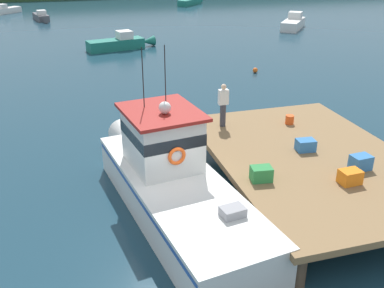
{
  "coord_description": "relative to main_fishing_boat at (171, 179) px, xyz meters",
  "views": [
    {
      "loc": [
        -2.5,
        -11.25,
        7.47
      ],
      "look_at": [
        1.2,
        1.51,
        1.4
      ],
      "focal_mm": 41.09,
      "sensor_mm": 36.0,
      "label": 1
    }
  ],
  "objects": [
    {
      "name": "main_fishing_boat",
      "position": [
        0.0,
        0.0,
        0.0
      ],
      "size": [
        3.73,
        9.96,
        4.8
      ],
      "color": "silver",
      "rests_on": "ground"
    },
    {
      "name": "dock",
      "position": [
        4.69,
        -0.07,
        0.07
      ],
      "size": [
        6.0,
        9.0,
        1.2
      ],
      "color": "#4C3D2D",
      "rests_on": "ground"
    },
    {
      "name": "bait_bucket",
      "position": [
        5.3,
        2.62,
        0.36
      ],
      "size": [
        0.32,
        0.32,
        0.34
      ],
      "primitive_type": "cylinder",
      "color": "#E04C19",
      "rests_on": "dock"
    },
    {
      "name": "moored_boat_far_left",
      "position": [
        19.01,
        27.73,
        -0.5
      ],
      "size": [
        4.58,
        5.28,
        1.49
      ],
      "color": "silver",
      "rests_on": "ground"
    },
    {
      "name": "crate_stack_near_edge",
      "position": [
        4.68,
        0.32,
        0.39
      ],
      "size": [
        0.64,
        0.49,
        0.39
      ],
      "primitive_type": "cube",
      "rotation": [
        0.0,
        0.0,
        -0.09
      ],
      "color": "#3370B2",
      "rests_on": "dock"
    },
    {
      "name": "moored_boat_far_right",
      "position": [
        -4.61,
        39.5,
        -0.63
      ],
      "size": [
        1.84,
        4.4,
        1.1
      ],
      "color": "#4C4C51",
      "rests_on": "ground"
    },
    {
      "name": "ground_plane",
      "position": [
        -0.11,
        -0.07,
        -1.01
      ],
      "size": [
        200.0,
        200.0,
        0.0
      ],
      "primitive_type": "plane",
      "color": "#193847"
    },
    {
      "name": "crate_single_far",
      "position": [
        2.43,
        -1.13,
        0.4
      ],
      "size": [
        0.65,
        0.51,
        0.42
      ],
      "primitive_type": "cube",
      "rotation": [
        0.0,
        0.0,
        -0.12
      ],
      "color": "#2D8442",
      "rests_on": "dock"
    },
    {
      "name": "mooring_buoy_inshore",
      "position": [
        8.85,
        13.78,
        -0.85
      ],
      "size": [
        0.32,
        0.32,
        0.32
      ],
      "primitive_type": "sphere",
      "color": "#EA5B19",
      "rests_on": "ground"
    },
    {
      "name": "deckhand_by_the_boat",
      "position": [
        2.78,
        3.14,
        1.05
      ],
      "size": [
        0.36,
        0.22,
        1.63
      ],
      "color": "#383842",
      "rests_on": "dock"
    },
    {
      "name": "crate_single_by_cleat",
      "position": [
        4.79,
        -2.0,
        0.4
      ],
      "size": [
        0.62,
        0.47,
        0.41
      ],
      "primitive_type": "cube",
      "rotation": [
        0.0,
        0.0,
        0.05
      ],
      "color": "orange",
      "rests_on": "dock"
    },
    {
      "name": "moored_boat_off_the_point",
      "position": [
        1.57,
        23.04,
        -0.53
      ],
      "size": [
        5.5,
        2.27,
        1.37
      ],
      "color": "#196B5B",
      "rests_on": "ground"
    },
    {
      "name": "moored_boat_outer_mooring",
      "position": [
        14.34,
        47.65,
        -0.55
      ],
      "size": [
        4.43,
        4.43,
        1.33
      ],
      "color": "#196B5B",
      "rests_on": "ground"
    },
    {
      "name": "moored_boat_near_channel",
      "position": [
        -8.85,
        45.96,
        -0.63
      ],
      "size": [
        3.62,
        3.75,
        1.11
      ],
      "color": "silver",
      "rests_on": "ground"
    },
    {
      "name": "crate_stack_mid_dock",
      "position": [
        5.62,
        -1.33,
        0.42
      ],
      "size": [
        0.63,
        0.49,
        0.45
      ],
      "primitive_type": "cube",
      "rotation": [
        0.0,
        0.0,
        0.08
      ],
      "color": "#3370B2",
      "rests_on": "dock"
    }
  ]
}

